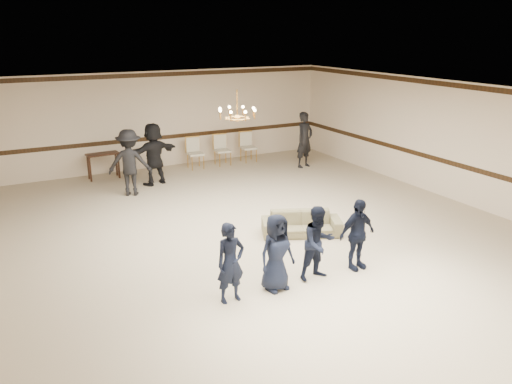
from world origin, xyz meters
TOP-DOWN VIEW (x-y plane):
  - room at (0.00, 0.00)m, footprint 12.01×14.01m
  - chair_rail at (0.00, 6.99)m, footprint 12.00×0.02m
  - crown_molding at (0.00, 6.99)m, footprint 12.00×0.02m
  - chandelier at (0.00, 1.00)m, footprint 0.94×0.94m
  - boy_a at (-1.75, -2.32)m, footprint 0.54×0.37m
  - boy_b at (-0.85, -2.32)m, footprint 0.75×0.54m
  - boy_c at (0.05, -2.32)m, footprint 0.72×0.57m
  - boy_d at (0.95, -2.32)m, footprint 0.86×0.40m
  - settee at (0.94, -0.37)m, footprint 1.92×1.35m
  - adult_left at (-1.73, 4.37)m, footprint 1.39×1.12m
  - adult_mid at (-0.83, 5.07)m, footprint 1.82×1.01m
  - adult_right at (4.27, 4.67)m, footprint 0.78×0.62m
  - banquet_chair_left at (0.92, 6.19)m, footprint 0.54×0.54m
  - banquet_chair_mid at (1.92, 6.19)m, footprint 0.55×0.55m
  - banquet_chair_right at (2.92, 6.19)m, footprint 0.54×0.54m
  - console_table at (-2.08, 6.39)m, footprint 1.01×0.48m

SIDE VIEW (x-z plane):
  - settee at x=0.94m, z-range 0.00..0.52m
  - console_table at x=-2.08m, z-range 0.00..0.82m
  - banquet_chair_left at x=0.92m, z-range 0.00..1.03m
  - banquet_chair_mid at x=1.92m, z-range 0.00..1.03m
  - banquet_chair_right at x=2.92m, z-range 0.00..1.03m
  - boy_a at x=-1.75m, z-range 0.00..1.43m
  - boy_b at x=-0.85m, z-range 0.00..1.43m
  - boy_c at x=0.05m, z-range 0.00..1.43m
  - boy_d at x=0.95m, z-range 0.00..1.43m
  - adult_left at x=-1.73m, z-range 0.00..1.88m
  - adult_mid at x=-0.83m, z-range 0.00..1.88m
  - adult_right at x=4.27m, z-range 0.00..1.88m
  - chair_rail at x=0.00m, z-range 0.93..1.07m
  - room at x=0.00m, z-range -0.01..3.20m
  - chandelier at x=0.00m, z-range 2.43..3.32m
  - crown_molding at x=0.00m, z-range 3.01..3.15m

